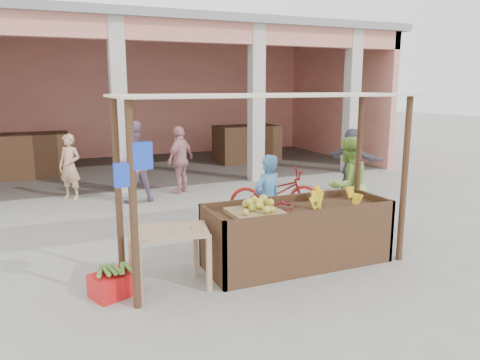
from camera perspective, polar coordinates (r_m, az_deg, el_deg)
name	(u,v)px	position (r m, az deg, el deg)	size (l,w,h in m)	color
ground	(265,269)	(6.60, 3.10, -10.75)	(60.00, 60.00, 0.00)	gray
market_building	(136,78)	(14.66, -12.54, 12.01)	(14.40, 6.40, 4.20)	tan
fruit_stall	(297,237)	(6.69, 7.01, -6.88)	(2.60, 0.95, 0.80)	#45291B
stall_awning	(264,126)	(6.18, 2.92, 6.64)	(4.09, 1.35, 2.39)	#45291B
banana_heap	(334,198)	(6.91, 11.34, -2.20)	(0.99, 0.54, 0.18)	yellow
melon_tray	(255,208)	(6.25, 1.81, -3.45)	(0.69, 0.59, 0.19)	olive
berry_heap	(282,206)	(6.49, 5.16, -3.12)	(0.42, 0.35, 0.14)	maroon
side_table	(169,240)	(5.85, -8.67, -7.28)	(1.05, 0.80, 0.77)	tan
papaya_pile	(168,223)	(5.78, -8.73, -5.16)	(0.62, 0.35, 0.18)	#558B2D
red_crate	(115,284)	(5.98, -15.00, -12.15)	(0.54, 0.39, 0.28)	red
plantain_bundle	(114,270)	(5.91, -15.09, -10.51)	(0.44, 0.31, 0.09)	#52822F
produce_sacks	(266,173)	(12.03, 3.19, 0.87)	(0.75, 0.46, 0.57)	maroon
vendor_blue	(267,197)	(7.33, 3.36, -2.14)	(0.58, 0.43, 1.55)	#4684C0
vendor_green	(348,183)	(8.11, 12.98, -0.37)	(0.84, 0.49, 1.74)	#87B643
motorcycle	(274,192)	(9.05, 4.22, -1.44)	(1.83, 0.63, 0.95)	maroon
shopper_b	(180,158)	(11.00, -7.29, 2.72)	(0.98, 0.52, 1.68)	tan
shopper_d	(352,159)	(11.29, 13.52, 2.53)	(1.48, 0.61, 1.61)	#4C4B58
shopper_e	(70,165)	(10.99, -20.04, 1.67)	(0.56, 0.43, 1.51)	tan
shopper_f	(133,158)	(10.27, -12.95, 2.59)	(0.94, 0.54, 1.92)	gray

